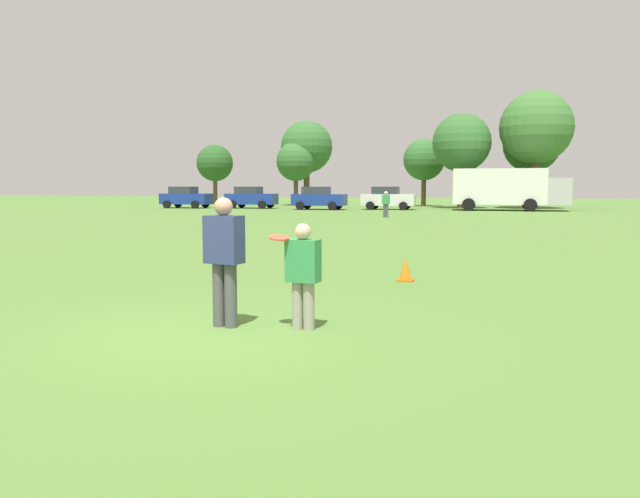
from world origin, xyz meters
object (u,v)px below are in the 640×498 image
Objects in this scene: player_thrower at (224,254)px; parked_car_mid_right at (388,198)px; frisbee at (279,238)px; parked_car_near_left at (186,197)px; bystander_field_marshal at (386,203)px; parked_car_mid_left at (251,197)px; player_defender at (303,271)px; parked_car_center at (319,198)px; box_truck at (508,188)px; traffic_cone at (406,270)px.

parked_car_mid_right is at bearing 98.81° from player_thrower.
frisbee is 46.97m from parked_car_near_left.
parked_car_mid_left is at bearing 140.48° from bystander_field_marshal.
parked_car_center is at bearing 107.73° from player_defender.
parked_car_center is 0.50× the size of box_truck.
frisbee is (-0.29, -0.12, 0.44)m from player_defender.
bystander_field_marshal is (-6.71, -12.78, -0.87)m from box_truck.
parked_car_center is 14.57m from box_truck.
traffic_cone is 43.42m from parked_car_near_left.
traffic_cone is 0.31× the size of bystander_field_marshal.
box_truck reaches higher than parked_car_mid_right.
player_thrower is 42.69m from box_truck.
player_thrower is 42.48m from parked_car_mid_right.
parked_car_center is at bearing 0.27° from parked_car_near_left.
parked_car_mid_right is (-6.51, 41.98, -0.06)m from player_thrower.
player_defender reaches higher than traffic_cone.
parked_car_center and parked_car_mid_right have the same top height.
player_thrower is 0.41× the size of parked_car_mid_right.
bystander_field_marshal is at bearing -78.81° from parked_car_mid_right.
parked_car_mid_left is 2.73× the size of bystander_field_marshal.
bystander_field_marshal is (19.53, -10.36, -0.04)m from parked_car_near_left.
parked_car_center is at bearing 110.65° from traffic_cone.
box_truck is at bearing 62.30° from bystander_field_marshal.
bystander_field_marshal reaches higher than player_defender.
player_defender is 0.33× the size of parked_car_mid_right.
traffic_cone is at bearing 71.75° from player_thrower.
parked_car_near_left is at bearing 120.46° from player_thrower.
player_thrower reaches higher than frisbee.
parked_car_near_left is at bearing 125.52° from traffic_cone.
player_defender is 42.49m from parked_car_mid_right.
frisbee is at bearing -65.44° from parked_car_mid_left.
bystander_field_marshal is (-5.70, 24.97, 0.66)m from traffic_cone.
bystander_field_marshal is at bearing -53.76° from parked_car_center.
box_truck reaches higher than frisbee.
frisbee is at bearing -72.70° from parked_car_center.
parked_car_mid_left is at bearing -176.99° from parked_car_mid_right.
parked_car_center reaches higher than player_thrower.
frisbee is at bearing -92.47° from box_truck.
parked_car_center is at bearing -10.13° from parked_car_mid_left.
parked_car_mid_right is 9.18m from box_truck.
bystander_field_marshal is (7.64, -10.42, -0.04)m from parked_car_center.
bystander_field_marshal is (2.41, -12.17, -0.04)m from parked_car_mid_right.
parked_car_center is at bearing -170.64° from box_truck.
parked_car_near_left is (-23.63, 40.18, -0.06)m from player_thrower.
traffic_cone is 0.11× the size of parked_car_near_left.
parked_car_mid_right is at bearing 6.02° from parked_car_near_left.
frisbee is 0.03× the size of box_truck.
box_truck is at bearing 9.36° from parked_car_center.
parked_car_mid_left is at bearing 114.56° from frisbee.
player_defender is 0.90× the size of bystander_field_marshal.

